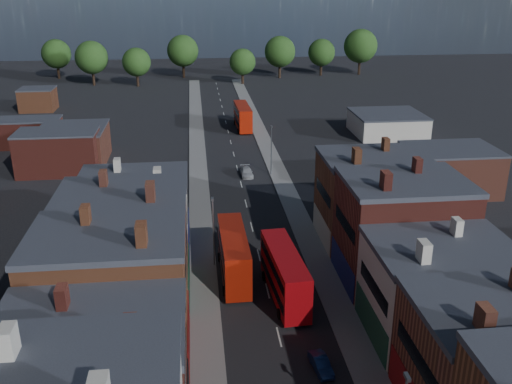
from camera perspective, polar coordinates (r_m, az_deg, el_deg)
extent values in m
cube|color=gray|center=(82.22, -5.66, -0.79)|extent=(3.00, 200.00, 0.12)
cube|color=gray|center=(83.28, 3.32, -0.43)|extent=(3.00, 200.00, 0.12)
cube|color=slate|center=(36.59, 14.89, -17.45)|extent=(0.25, 0.70, 0.25)
cylinder|color=slate|center=(62.30, -4.28, -4.13)|extent=(0.16, 0.16, 8.00)
cube|color=slate|center=(60.72, -4.38, -0.71)|extent=(0.25, 0.70, 0.25)
cylinder|color=slate|center=(91.15, 1.54, 4.12)|extent=(0.16, 0.16, 8.00)
cube|color=slate|center=(90.08, 1.56, 6.55)|extent=(0.25, 0.70, 0.25)
cube|color=#A21909|center=(60.55, -2.24, -6.25)|extent=(2.80, 11.60, 4.63)
cube|color=black|center=(60.96, -2.23, -7.00)|extent=(2.85, 10.68, 0.95)
cube|color=black|center=(60.05, -2.26, -5.32)|extent=(2.85, 10.68, 0.95)
cylinder|color=black|center=(58.27, -3.20, -9.86)|extent=(0.33, 1.06, 1.05)
cylinder|color=black|center=(58.47, -0.59, -9.71)|extent=(0.33, 1.06, 1.05)
cylinder|color=black|center=(64.74, -3.67, -6.53)|extent=(0.33, 1.06, 1.05)
cylinder|color=black|center=(64.91, -1.34, -6.41)|extent=(0.33, 1.06, 1.05)
cube|color=red|center=(56.94, 2.87, -8.16)|extent=(3.43, 11.63, 4.59)
cube|color=black|center=(57.37, 2.86, -8.94)|extent=(3.43, 10.72, 0.94)
cube|color=black|center=(56.42, 2.89, -7.19)|extent=(3.43, 10.72, 0.94)
cylinder|color=black|center=(54.72, 2.36, -12.08)|extent=(0.39, 1.06, 1.04)
cylinder|color=black|center=(55.27, 5.06, -11.78)|extent=(0.39, 1.06, 1.04)
cylinder|color=black|center=(60.86, 0.84, -8.39)|extent=(0.39, 1.06, 1.04)
cylinder|color=black|center=(61.36, 3.25, -8.16)|extent=(0.39, 1.06, 1.04)
cube|color=#A51807|center=(120.06, -1.34, 7.58)|extent=(2.98, 11.60, 4.61)
cube|color=black|center=(120.27, -1.33, 7.17)|extent=(3.01, 10.68, 0.94)
cube|color=black|center=(119.82, -1.34, 8.09)|extent=(3.01, 10.68, 0.94)
cylinder|color=black|center=(116.89, -1.75, 6.12)|extent=(0.35, 1.06, 1.05)
cylinder|color=black|center=(117.19, -0.47, 6.17)|extent=(0.35, 1.06, 1.05)
cylinder|color=black|center=(123.99, -2.14, 6.98)|extent=(0.35, 1.06, 1.05)
cylinder|color=black|center=(124.28, -0.93, 7.02)|extent=(0.35, 1.06, 1.05)
imported|color=navy|center=(48.87, 6.51, -16.72)|extent=(1.65, 3.56, 1.13)
imported|color=black|center=(70.89, -2.84, -3.93)|extent=(2.12, 4.12, 1.11)
imported|color=silver|center=(91.59, -0.95, 2.00)|extent=(1.98, 4.56, 1.30)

